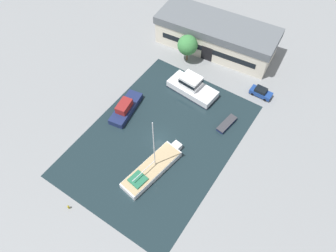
{
  "coord_description": "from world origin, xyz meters",
  "views": [
    {
      "loc": [
        18.77,
        -25.61,
        46.98
      ],
      "look_at": [
        0.0,
        2.49,
        1.0
      ],
      "focal_mm": 35.0,
      "sensor_mm": 36.0,
      "label": 1
    }
  ],
  "objects": [
    {
      "name": "mooring_bollard",
      "position": [
        -4.26,
        -17.94,
        0.42
      ],
      "size": [
        0.31,
        0.31,
        0.79
      ],
      "color": "olive",
      "rests_on": "ground"
    },
    {
      "name": "sailboat_moored",
      "position": [
        2.48,
        -5.76,
        0.69
      ],
      "size": [
        4.95,
        12.31,
        12.28
      ],
      "rotation": [
        0.0,
        0.0,
        -0.16
      ],
      "color": "silver",
      "rests_on": "water_canal"
    },
    {
      "name": "parked_car",
      "position": [
        10.17,
        18.99,
        0.85
      ],
      "size": [
        4.17,
        1.9,
        1.69
      ],
      "rotation": [
        0.0,
        0.0,
        4.7
      ],
      "color": "navy",
      "rests_on": "ground"
    },
    {
      "name": "water_canal",
      "position": [
        0.0,
        0.0,
        0.0
      ],
      "size": [
        23.69,
        33.15,
        0.01
      ],
      "primitive_type": "cube",
      "color": "#19282D",
      "rests_on": "ground"
    },
    {
      "name": "ground_plane",
      "position": [
        0.0,
        0.0,
        0.0
      ],
      "size": [
        440.0,
        440.0,
        0.0
      ],
      "primitive_type": "plane",
      "color": "gray"
    },
    {
      "name": "motor_cruiser",
      "position": [
        -1.23,
        12.53,
        1.29
      ],
      "size": [
        9.95,
        4.97,
        3.61
      ],
      "rotation": [
        0.0,
        0.0,
        1.48
      ],
      "color": "silver",
      "rests_on": "water_canal"
    },
    {
      "name": "small_dinghy",
      "position": [
        8.16,
        9.05,
        0.35
      ],
      "size": [
        2.06,
        4.67,
        0.68
      ],
      "rotation": [
        0.0,
        0.0,
        6.14
      ],
      "color": "#19234C",
      "rests_on": "water_canal"
    },
    {
      "name": "quay_tree_near_building",
      "position": [
        -6.69,
        19.54,
        3.95
      ],
      "size": [
        4.08,
        4.08,
        6.0
      ],
      "color": "brown",
      "rests_on": "ground"
    },
    {
      "name": "cabin_boat",
      "position": [
        -8.76,
        1.65,
        0.88
      ],
      "size": [
        4.11,
        8.55,
        2.48
      ],
      "rotation": [
        0.0,
        0.0,
        0.17
      ],
      "color": "#19234C",
      "rests_on": "water_canal"
    },
    {
      "name": "warehouse_building",
      "position": [
        -3.78,
        26.26,
        3.21
      ],
      "size": [
        25.73,
        11.39,
        6.34
      ],
      "rotation": [
        0.0,
        0.0,
        0.09
      ],
      "color": "beige",
      "rests_on": "ground"
    }
  ]
}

